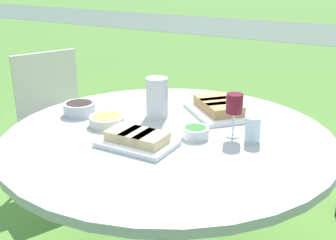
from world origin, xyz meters
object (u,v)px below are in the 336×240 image
Objects in this scene: dining_table at (168,157)px; wine_glass at (234,105)px; chair_near_right at (55,109)px; water_pitcher at (157,97)px.

wine_glass reaches higher than dining_table.
chair_near_right is 1.11m from water_pitcher.
water_pitcher reaches higher than chair_near_right.
chair_near_right is 4.75× the size of water_pitcher.
water_pitcher is at bearing 133.54° from dining_table.
wine_glass is at bearing 22.98° from dining_table.
wine_glass is (0.40, -0.05, 0.04)m from water_pitcher.
chair_near_right is 4.82× the size of wine_glass.
dining_table is at bearing -46.46° from water_pitcher.
wine_glass is (0.25, 0.11, 0.25)m from dining_table.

